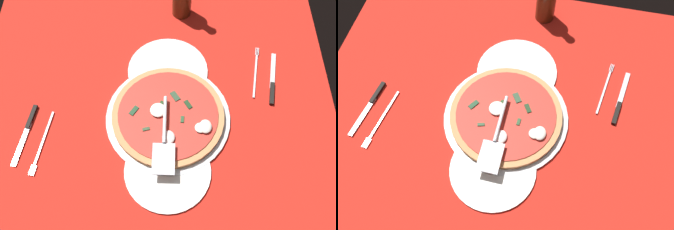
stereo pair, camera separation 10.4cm
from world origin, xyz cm
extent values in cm
cube|color=red|center=(0.00, 0.00, -0.40)|extent=(108.73, 108.73, 0.80)
cube|color=silver|center=(-49.84, -4.53, 0.05)|extent=(9.06, 9.06, 0.10)
cube|color=silver|center=(-49.84, 13.59, 0.05)|extent=(9.06, 9.06, 0.10)
cube|color=silver|center=(-49.84, 31.71, 0.05)|extent=(9.06, 9.06, 0.10)
cube|color=silver|center=(-49.84, 49.84, 0.05)|extent=(9.06, 9.06, 0.10)
cube|color=silver|center=(-40.77, -31.71, 0.05)|extent=(9.06, 9.06, 0.10)
cube|color=silver|center=(-40.77, -13.59, 0.05)|extent=(9.06, 9.06, 0.10)
cube|color=silver|center=(-40.77, 4.53, 0.05)|extent=(9.06, 9.06, 0.10)
cube|color=silver|center=(-40.77, 22.65, 0.05)|extent=(9.06, 9.06, 0.10)
cube|color=silver|center=(-40.77, 40.77, 0.05)|extent=(9.06, 9.06, 0.10)
cube|color=silver|center=(-31.71, -40.77, 0.05)|extent=(9.06, 9.06, 0.10)
cube|color=silver|center=(-31.71, -22.65, 0.05)|extent=(9.06, 9.06, 0.10)
cube|color=silver|center=(-31.71, -4.53, 0.05)|extent=(9.06, 9.06, 0.10)
cube|color=silver|center=(-31.71, 13.59, 0.05)|extent=(9.06, 9.06, 0.10)
cube|color=silver|center=(-31.71, 31.71, 0.05)|extent=(9.06, 9.06, 0.10)
cube|color=silver|center=(-31.71, 49.84, 0.05)|extent=(9.06, 9.06, 0.10)
cube|color=silver|center=(-22.65, -49.84, 0.05)|extent=(9.06, 9.06, 0.10)
cube|color=silver|center=(-22.65, -31.71, 0.05)|extent=(9.06, 9.06, 0.10)
cube|color=silver|center=(-22.65, -13.59, 0.05)|extent=(9.06, 9.06, 0.10)
cube|color=silver|center=(-22.65, 4.53, 0.05)|extent=(9.06, 9.06, 0.10)
cube|color=silver|center=(-22.65, 22.65, 0.05)|extent=(9.06, 9.06, 0.10)
cube|color=silver|center=(-22.65, 40.77, 0.05)|extent=(9.06, 9.06, 0.10)
cube|color=silver|center=(-13.59, -40.77, 0.05)|extent=(9.06, 9.06, 0.10)
cube|color=silver|center=(-13.59, -22.65, 0.05)|extent=(9.06, 9.06, 0.10)
cube|color=silver|center=(-13.59, -4.53, 0.05)|extent=(9.06, 9.06, 0.10)
cube|color=silver|center=(-13.59, 13.59, 0.05)|extent=(9.06, 9.06, 0.10)
cube|color=silver|center=(-13.59, 31.71, 0.05)|extent=(9.06, 9.06, 0.10)
cube|color=silver|center=(-13.59, 49.84, 0.05)|extent=(9.06, 9.06, 0.10)
cube|color=silver|center=(-4.53, -49.84, 0.05)|extent=(9.06, 9.06, 0.10)
cube|color=silver|center=(-4.53, -31.71, 0.05)|extent=(9.06, 9.06, 0.10)
cube|color=silver|center=(-4.53, -13.59, 0.05)|extent=(9.06, 9.06, 0.10)
cube|color=silver|center=(-4.53, 4.53, 0.05)|extent=(9.06, 9.06, 0.10)
cube|color=silver|center=(-4.53, 22.65, 0.05)|extent=(9.06, 9.06, 0.10)
cube|color=silver|center=(-4.53, 40.77, 0.05)|extent=(9.06, 9.06, 0.10)
cube|color=silver|center=(4.53, -40.77, 0.05)|extent=(9.06, 9.06, 0.10)
cube|color=silver|center=(4.53, -22.65, 0.05)|extent=(9.06, 9.06, 0.10)
cube|color=silver|center=(4.53, -4.53, 0.05)|extent=(9.06, 9.06, 0.10)
cube|color=silver|center=(4.53, 13.59, 0.05)|extent=(9.06, 9.06, 0.10)
cube|color=silver|center=(4.53, 31.71, 0.05)|extent=(9.06, 9.06, 0.10)
cube|color=silver|center=(4.53, 49.84, 0.05)|extent=(9.06, 9.06, 0.10)
cube|color=silver|center=(13.59, -31.71, 0.05)|extent=(9.06, 9.06, 0.10)
cube|color=silver|center=(13.59, -13.59, 0.05)|extent=(9.06, 9.06, 0.10)
cube|color=silver|center=(13.59, 4.53, 0.05)|extent=(9.06, 9.06, 0.10)
cube|color=silver|center=(13.59, 22.65, 0.05)|extent=(9.06, 9.06, 0.10)
cube|color=silver|center=(13.59, 40.77, 0.05)|extent=(9.06, 9.06, 0.10)
cube|color=silver|center=(22.65, -22.65, 0.05)|extent=(9.06, 9.06, 0.10)
cube|color=silver|center=(22.65, -4.53, 0.05)|extent=(9.06, 9.06, 0.10)
cube|color=silver|center=(22.65, 13.59, 0.05)|extent=(9.06, 9.06, 0.10)
cube|color=silver|center=(22.65, 31.71, 0.05)|extent=(9.06, 9.06, 0.10)
cube|color=silver|center=(31.71, -31.71, 0.05)|extent=(9.06, 9.06, 0.10)
cube|color=silver|center=(31.71, -13.59, 0.05)|extent=(9.06, 9.06, 0.10)
cylinder|color=silver|center=(-2.71, 4.50, 0.65)|extent=(36.39, 36.39, 1.11)
cylinder|color=white|center=(-19.53, 4.35, 0.60)|extent=(25.12, 25.12, 1.00)
cylinder|color=white|center=(13.73, 4.45, 0.60)|extent=(23.65, 23.65, 1.00)
cylinder|color=tan|center=(-2.71, 4.50, 1.99)|extent=(32.64, 32.64, 1.55)
cylinder|color=red|center=(-2.71, 4.50, 2.91)|extent=(29.07, 29.07, 0.30)
ellipsoid|color=white|center=(5.04, 4.66, 3.61)|extent=(4.19, 3.56, 1.09)
ellipsoid|color=white|center=(2.05, 13.67, 3.55)|extent=(3.23, 3.31, 0.96)
ellipsoid|color=silver|center=(1.69, 15.06, 3.70)|extent=(4.37, 3.50, 1.27)
ellipsoid|color=white|center=(-3.54, 1.61, 3.64)|extent=(4.69, 4.58, 1.16)
cube|color=#2B4528|center=(2.31, -1.65, 3.21)|extent=(1.38, 2.21, 0.30)
cube|color=#1E3E1B|center=(-5.78, 2.44, 3.21)|extent=(2.39, 1.78, 0.30)
cube|color=#2A462D|center=(-8.52, 6.55, 3.21)|extent=(3.69, 3.21, 0.30)
cube|color=#254826|center=(-0.78, 8.57, 3.21)|extent=(2.16, 1.08, 0.30)
cube|color=#1A3E23|center=(-3.56, -5.36, 3.21)|extent=(3.42, 2.95, 0.30)
cube|color=#1A361A|center=(-5.69, 10.33, 3.21)|extent=(3.15, 2.60, 0.30)
cube|color=silver|center=(11.72, 3.36, 4.48)|extent=(9.07, 6.28, 0.30)
cylinder|color=silver|center=(-0.03, 3.60, 4.83)|extent=(14.58, 1.31, 1.00)
cube|color=white|center=(3.55, -33.56, 0.40)|extent=(20.62, 15.37, 0.60)
cube|color=silver|center=(3.98, -30.75, 0.83)|extent=(16.70, 3.15, 0.25)
cube|color=silver|center=(13.67, -32.91, 0.83)|extent=(3.00, 0.67, 0.25)
cube|color=silver|center=(13.73, -32.48, 0.83)|extent=(3.00, 0.67, 0.25)
cube|color=silver|center=(13.80, -32.04, 0.83)|extent=(3.00, 0.67, 0.25)
cube|color=silver|center=(13.87, -31.61, 0.83)|extent=(3.00, 0.67, 0.25)
cube|color=black|center=(-2.60, -35.49, 1.10)|extent=(7.80, 2.36, 0.80)
cube|color=silver|center=(5.97, -36.81, 0.83)|extent=(13.54, 3.44, 0.25)
cube|color=white|center=(-17.12, 34.38, 0.40)|extent=(18.54, 14.63, 0.60)
cube|color=silver|center=(-17.58, 31.74, 0.83)|extent=(16.18, 3.40, 0.25)
cube|color=silver|center=(-27.02, 33.84, 0.83)|extent=(2.99, 0.73, 0.25)
cube|color=silver|center=(-27.10, 33.40, 0.83)|extent=(2.99, 0.73, 0.25)
cube|color=silver|center=(-27.18, 32.97, 0.83)|extent=(2.99, 0.73, 0.25)
cube|color=black|center=(-10.95, 36.03, 1.10)|extent=(7.82, 2.51, 0.80)
cube|color=silver|center=(-19.51, 37.53, 0.83)|extent=(13.57, 3.71, 0.25)
cylinder|color=#4A2711|center=(-44.39, 9.00, 6.65)|extent=(6.48, 6.48, 13.11)
camera|label=1|loc=(46.82, 4.71, 93.90)|focal=38.47mm
camera|label=2|loc=(45.68, 15.06, 93.90)|focal=38.47mm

